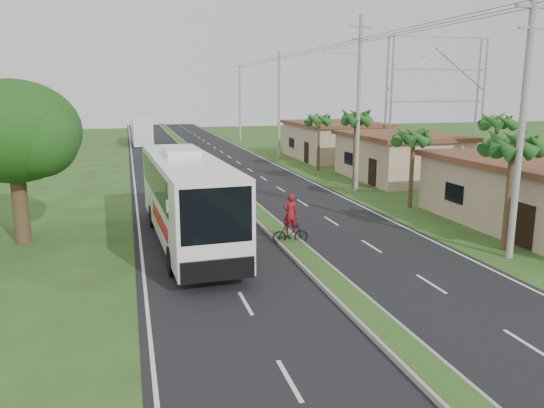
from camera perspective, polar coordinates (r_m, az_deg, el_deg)
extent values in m
plane|color=#2D4419|center=(19.06, 7.61, -9.53)|extent=(180.00, 180.00, 0.00)
cube|color=black|center=(37.62, -4.20, 1.34)|extent=(14.00, 160.00, 0.02)
cube|color=gray|center=(37.60, -4.20, 1.47)|extent=(1.20, 160.00, 0.17)
cube|color=#2D4419|center=(37.58, -4.20, 1.61)|extent=(0.95, 160.00, 0.02)
cube|color=silver|center=(36.96, -14.44, 0.78)|extent=(0.12, 160.00, 0.01)
cube|color=silver|center=(39.42, 5.41, 1.80)|extent=(0.12, 160.00, 0.01)
cube|color=tan|center=(44.00, 13.50, 4.80)|extent=(7.00, 10.00, 3.35)
cube|color=brown|center=(43.82, 13.62, 7.18)|extent=(7.60, 10.60, 0.32)
cube|color=tan|center=(56.60, 6.71, 6.67)|extent=(8.00, 11.00, 3.50)
cube|color=brown|center=(56.45, 6.76, 8.60)|extent=(8.60, 11.60, 0.32)
cylinder|color=#473321|center=(25.47, 24.08, 0.87)|extent=(0.26, 0.26, 5.00)
cylinder|color=#473321|center=(33.04, 14.79, 3.51)|extent=(0.26, 0.26, 4.60)
cylinder|color=#473321|center=(38.91, 8.92, 5.59)|extent=(0.26, 0.26, 5.40)
cylinder|color=#473321|center=(47.42, 5.02, 6.46)|extent=(0.26, 0.26, 4.80)
cylinder|color=#473321|center=(39.99, 22.81, 4.83)|extent=(0.26, 0.26, 5.20)
cylinder|color=#473321|center=(27.22, -25.48, 0.33)|extent=(0.70, 0.70, 4.00)
ellipsoid|color=#134211|center=(26.82, -26.10, 7.04)|extent=(6.00, 6.00, 4.68)
sphere|color=#134211|center=(25.66, -23.80, 6.39)|extent=(3.40, 3.40, 3.40)
cylinder|color=gray|center=(24.03, 25.26, 7.39)|extent=(0.28, 0.28, 11.00)
cube|color=gray|center=(24.20, 26.31, 18.52)|extent=(1.60, 0.12, 0.12)
cube|color=gray|center=(24.11, 26.12, 16.64)|extent=(1.20, 0.10, 0.10)
cylinder|color=gray|center=(37.65, 9.29, 10.41)|extent=(0.28, 0.28, 12.00)
cube|color=gray|center=(37.88, 9.57, 18.29)|extent=(1.60, 0.12, 0.12)
cube|color=gray|center=(37.79, 9.52, 17.09)|extent=(1.20, 0.10, 0.10)
cube|color=gray|center=(37.25, 7.73, 15.83)|extent=(2.40, 0.10, 0.10)
cylinder|color=gray|center=(56.49, 0.76, 10.55)|extent=(0.28, 0.28, 11.00)
cube|color=gray|center=(56.56, 0.77, 15.31)|extent=(1.60, 0.12, 0.12)
cube|color=gray|center=(56.52, 0.77, 14.50)|extent=(1.20, 0.10, 0.10)
cylinder|color=gray|center=(75.92, -3.46, 10.72)|extent=(0.28, 0.28, 10.50)
cube|color=gray|center=(75.95, -3.51, 14.08)|extent=(1.60, 0.12, 0.12)
cube|color=gray|center=(75.92, -3.50, 13.48)|extent=(1.20, 0.10, 0.10)
cylinder|color=gray|center=(51.72, 12.69, 10.68)|extent=(0.18, 0.18, 12.00)
cylinder|color=gray|center=(57.05, 21.76, 10.23)|extent=(0.18, 0.18, 12.00)
cylinder|color=gray|center=(52.60, 12.18, 10.72)|extent=(0.18, 0.18, 12.00)
cylinder|color=gray|center=(57.86, 21.16, 10.29)|extent=(0.18, 0.18, 12.00)
cube|color=gray|center=(54.64, 17.17, 10.50)|extent=(10.00, 0.14, 0.14)
cube|color=gray|center=(54.67, 17.37, 13.64)|extent=(10.00, 0.14, 0.14)
cube|color=gray|center=(54.86, 17.57, 16.77)|extent=(10.00, 0.14, 0.14)
cube|color=white|center=(24.67, -9.17, 0.86)|extent=(3.39, 13.46, 3.50)
cube|color=black|center=(25.19, -9.46, 2.86)|extent=(3.32, 10.80, 1.40)
cube|color=black|center=(18.18, -6.02, -1.25)|extent=(2.51, 0.26, 1.96)
cube|color=red|center=(23.53, -8.61, -1.42)|extent=(3.09, 5.91, 0.61)
cube|color=orange|center=(25.20, -9.21, -1.19)|extent=(2.98, 3.46, 0.28)
cube|color=white|center=(25.69, -9.77, 5.58)|extent=(1.68, 2.74, 0.31)
cylinder|color=black|center=(20.86, -10.65, -6.02)|extent=(0.41, 1.17, 1.16)
cylinder|color=black|center=(21.29, -3.90, -5.47)|extent=(0.41, 1.17, 1.16)
cylinder|color=black|center=(28.34, -12.68, -1.30)|extent=(0.41, 1.17, 1.16)
cylinder|color=black|center=(28.65, -7.67, -0.96)|extent=(0.41, 1.17, 1.16)
cube|color=white|center=(73.85, -13.88, 7.60)|extent=(2.65, 11.21, 3.11)
cube|color=black|center=(74.28, -13.93, 8.34)|extent=(2.64, 8.30, 1.06)
cube|color=orange|center=(72.93, -13.82, 7.09)|extent=(2.58, 5.39, 0.34)
cylinder|color=black|center=(69.32, -14.53, 6.28)|extent=(0.31, 0.94, 0.93)
cylinder|color=black|center=(69.42, -12.76, 6.37)|extent=(0.31, 0.94, 0.93)
cylinder|color=black|center=(78.02, -14.77, 6.87)|extent=(0.31, 0.94, 0.93)
cylinder|color=black|center=(78.11, -13.19, 6.95)|extent=(0.31, 0.94, 0.93)
imported|color=black|center=(24.60, 1.98, -3.21)|extent=(1.71, 0.56, 1.01)
imported|color=maroon|center=(24.36, 2.00, -1.02)|extent=(0.69, 0.47, 1.84)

